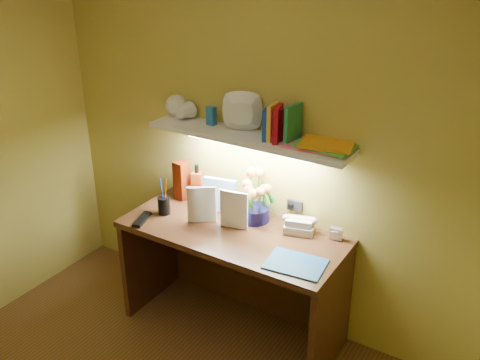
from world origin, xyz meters
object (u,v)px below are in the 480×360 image
at_px(desk_clock, 336,234).
at_px(whisky_bottle, 197,182).
at_px(desk, 232,281).
at_px(telephone, 299,224).
at_px(flower_bouquet, 255,197).

distance_m(desk_clock, whisky_bottle, 1.01).
bearing_deg(desk, desk_clock, 22.22).
height_order(telephone, whisky_bottle, whisky_bottle).
xyz_separation_m(desk, desk_clock, (0.58, 0.24, 0.41)).
bearing_deg(flower_bouquet, telephone, 2.65).
bearing_deg(whisky_bottle, telephone, -2.53).
xyz_separation_m(desk, telephone, (0.36, 0.20, 0.43)).
height_order(desk, whisky_bottle, whisky_bottle).
xyz_separation_m(flower_bouquet, telephone, (0.30, 0.01, -0.11)).
bearing_deg(telephone, desk, -167.01).
bearing_deg(whisky_bottle, desk, -28.89).
distance_m(flower_bouquet, desk_clock, 0.54).
bearing_deg(flower_bouquet, whisky_bottle, 174.21).
distance_m(desk, desk_clock, 0.75).
bearing_deg(desk_clock, desk, -167.43).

